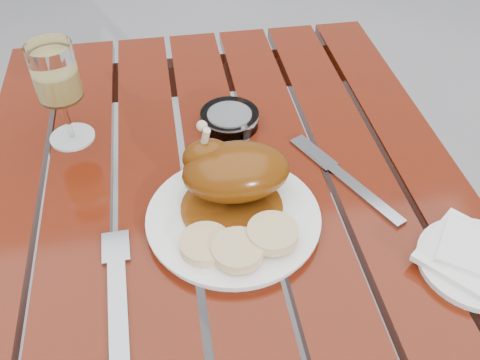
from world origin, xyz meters
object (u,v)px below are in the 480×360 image
Objects in this scene: dinner_plate at (233,219)px; side_plate at (476,263)px; ashtray at (230,119)px; table at (233,352)px; wine_glass at (61,95)px.

dinner_plate is 1.61× the size of side_plate.
side_plate is 1.52× the size of ashtray.
ashtray reaches higher than table.
dinner_plate is 1.41× the size of wine_glass.
ashtray is (0.04, 0.25, 0.39)m from table.
table is 6.46× the size of wine_glass.
table is at bearing 158.30° from side_plate.
dinner_plate reaches higher than side_plate.
dinner_plate is at bearing 156.99° from side_plate.
wine_glass is 0.70m from side_plate.
dinner_plate is at bearing 52.59° from table.
side_plate is at bearing -33.82° from wine_glass.
side_plate is (0.32, -0.14, -0.00)m from dinner_plate.
side_plate is at bearing -52.38° from ashtray.
side_plate is (0.57, -0.39, -0.09)m from wine_glass.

